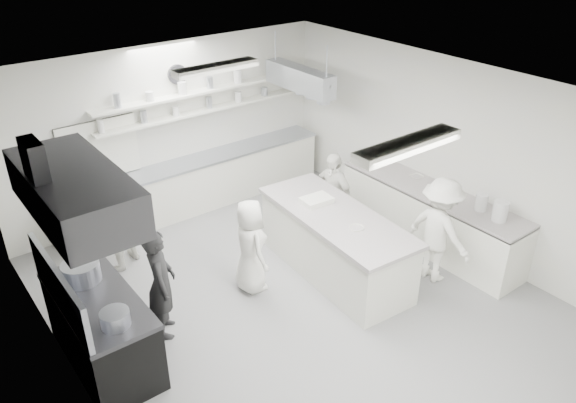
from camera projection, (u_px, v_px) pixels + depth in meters
floor at (293, 297)px, 8.12m from camera, size 6.00×7.00×0.02m
ceiling at (294, 94)px, 6.69m from camera, size 6.00×7.00×0.02m
wall_back at (171, 129)px, 9.85m from camera, size 6.00×0.04×3.00m
wall_front at (538, 356)px, 4.96m from camera, size 6.00×0.04×3.00m
wall_left at (64, 290)px, 5.80m from camera, size 0.04×7.00×3.00m
wall_right at (441, 151)px, 9.01m from camera, size 0.04×7.00×3.00m
stove at (103, 332)px, 6.79m from camera, size 0.80×1.80×0.90m
exhaust_hood at (75, 192)px, 5.89m from camera, size 0.85×2.00×0.50m
back_counter at (199, 184)px, 10.30m from camera, size 5.00×0.60×0.92m
shelf_lower at (208, 109)px, 10.02m from camera, size 4.20×0.26×0.04m
shelf_upper at (207, 90)px, 9.86m from camera, size 4.20×0.26×0.04m
pass_through_window at (99, 150)px, 9.17m from camera, size 1.30×0.04×1.00m
wall_clock at (177, 74)px, 9.48m from camera, size 0.32×0.05×0.32m
right_counter at (429, 218)px, 9.17m from camera, size 0.74×3.30×0.94m
pot_rack at (300, 79)px, 9.78m from camera, size 0.30×1.60×0.40m
light_fixture_front at (408, 145)px, 5.47m from camera, size 1.30×0.25×0.10m
light_fixture_rear at (216, 68)px, 7.98m from camera, size 1.30×0.25×0.10m
prep_island at (335, 245)px, 8.44m from camera, size 1.16×2.66×0.96m
stove_pot at (82, 274)px, 6.80m from camera, size 0.45×0.45×0.30m
cook_stove at (161, 283)px, 7.11m from camera, size 0.57×0.66×1.54m
cook_back at (110, 220)px, 8.41m from camera, size 1.01×0.94×1.65m
cook_island_left at (250, 246)px, 7.98m from camera, size 0.55×0.75×1.42m
cook_island_right at (332, 195)px, 9.31m from camera, size 0.43×0.89×1.48m
cook_right at (439, 230)px, 8.16m from camera, size 0.61×1.06×1.63m
bowl_island_a at (319, 197)px, 8.70m from camera, size 0.24×0.24×0.06m
bowl_island_b at (357, 229)px, 7.85m from camera, size 0.21×0.21×0.07m
bowl_right at (417, 177)px, 9.38m from camera, size 0.22×0.22×0.05m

